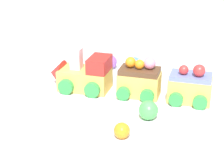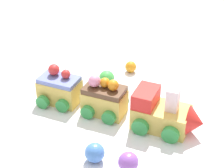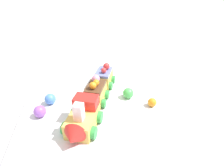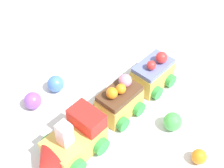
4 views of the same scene
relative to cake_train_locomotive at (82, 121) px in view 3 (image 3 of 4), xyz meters
name	(u,v)px [view 3 (image 3 of 4)]	position (x,y,z in m)	size (l,w,h in m)	color
ground_plane	(102,111)	(-0.07, 0.05, -0.04)	(10.00, 10.00, 0.00)	#B2B2B7
display_board	(102,109)	(-0.07, 0.05, -0.03)	(0.78, 0.42, 0.01)	white
cake_train_locomotive	(82,121)	(0.00, 0.00, 0.00)	(0.13, 0.10, 0.08)	#E0BC56
cake_car_chocolate	(96,93)	(-0.10, 0.04, 0.00)	(0.09, 0.08, 0.07)	#E0BC56
cake_car_blueberry	(104,78)	(-0.19, 0.08, 0.00)	(0.09, 0.08, 0.07)	#E0BC56
gumball_green	(128,93)	(-0.10, 0.14, -0.01)	(0.03, 0.03, 0.03)	#4CBC56
gumball_blue	(50,99)	(-0.11, -0.08, -0.01)	(0.03, 0.03, 0.03)	#4C84E0
gumball_orange	(152,102)	(-0.05, 0.19, -0.01)	(0.02, 0.02, 0.02)	orange
gumball_purple	(40,111)	(-0.06, -0.10, -0.01)	(0.03, 0.03, 0.03)	#9956C6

